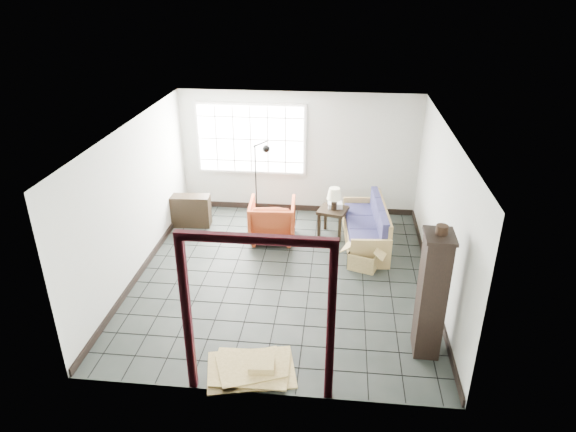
# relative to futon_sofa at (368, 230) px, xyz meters

# --- Properties ---
(ground) EXTENTS (5.50, 5.50, 0.00)m
(ground) POSITION_rel_futon_sofa_xyz_m (-1.47, -1.33, -0.30)
(ground) COLOR black
(ground) RESTS_ON ground
(room_shell) EXTENTS (5.02, 5.52, 2.61)m
(room_shell) POSITION_rel_futon_sofa_xyz_m (-1.47, -1.30, 1.38)
(room_shell) COLOR beige
(room_shell) RESTS_ON ground
(window_panel) EXTENTS (2.32, 0.08, 1.52)m
(window_panel) POSITION_rel_futon_sofa_xyz_m (-2.47, 1.37, 1.30)
(window_panel) COLOR silver
(window_panel) RESTS_ON ground
(doorway_trim) EXTENTS (1.80, 0.08, 2.20)m
(doorway_trim) POSITION_rel_futon_sofa_xyz_m (-1.47, -4.03, 1.08)
(doorway_trim) COLOR #360C13
(doorway_trim) RESTS_ON ground
(futon_sofa) EXTENTS (0.86, 1.95, 0.84)m
(futon_sofa) POSITION_rel_futon_sofa_xyz_m (0.00, 0.00, 0.00)
(futon_sofa) COLOR olive
(futon_sofa) RESTS_ON ground
(armchair) EXTENTS (0.91, 0.86, 0.89)m
(armchair) POSITION_rel_futon_sofa_xyz_m (-1.85, 0.02, 0.14)
(armchair) COLOR #924015
(armchair) RESTS_ON ground
(side_table) EXTENTS (0.65, 0.65, 0.58)m
(side_table) POSITION_rel_futon_sofa_xyz_m (-0.69, 0.28, 0.17)
(side_table) COLOR black
(side_table) RESTS_ON ground
(table_lamp) EXTENTS (0.31, 0.31, 0.45)m
(table_lamp) POSITION_rel_futon_sofa_xyz_m (-0.67, 0.25, 0.58)
(table_lamp) COLOR black
(table_lamp) RESTS_ON side_table
(projector) EXTENTS (0.30, 0.25, 0.10)m
(projector) POSITION_rel_futon_sofa_xyz_m (-0.65, 0.36, 0.32)
(projector) COLOR silver
(projector) RESTS_ON side_table
(floor_lamp) EXTENTS (0.48, 0.37, 1.81)m
(floor_lamp) POSITION_rel_futon_sofa_xyz_m (-2.15, 0.64, 0.66)
(floor_lamp) COLOR black
(floor_lamp) RESTS_ON ground
(console_shelf) EXTENTS (0.86, 0.38, 0.65)m
(console_shelf) POSITION_rel_futon_sofa_xyz_m (-3.62, 0.43, 0.02)
(console_shelf) COLOR black
(console_shelf) RESTS_ON ground
(tall_shelf) EXTENTS (0.39, 0.50, 1.80)m
(tall_shelf) POSITION_rel_futon_sofa_xyz_m (0.68, -3.02, 0.61)
(tall_shelf) COLOR black
(tall_shelf) RESTS_ON ground
(pot) EXTENTS (0.19, 0.19, 0.11)m
(pot) POSITION_rel_futon_sofa_xyz_m (0.70, -3.00, 1.56)
(pot) COLOR black
(pot) RESTS_ON tall_shelf
(open_box) EXTENTS (0.85, 0.60, 0.44)m
(open_box) POSITION_rel_futon_sofa_xyz_m (-0.11, -0.90, -0.15)
(open_box) COLOR olive
(open_box) RESTS_ON ground
(cardboard_pile) EXTENTS (1.28, 1.03, 0.17)m
(cardboard_pile) POSITION_rel_futon_sofa_xyz_m (-1.62, -3.69, -0.26)
(cardboard_pile) COLOR olive
(cardboard_pile) RESTS_ON ground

